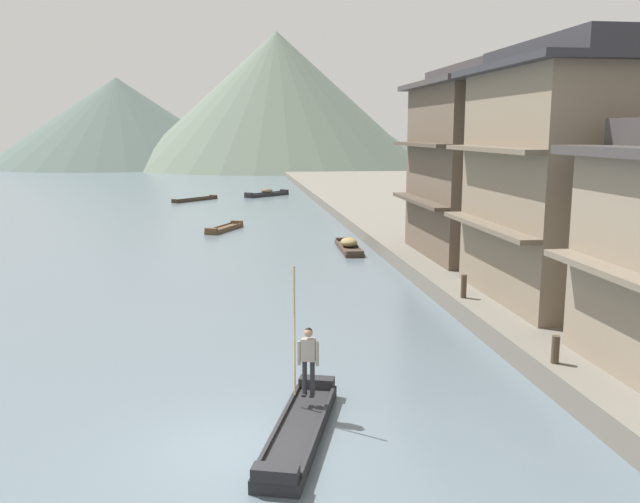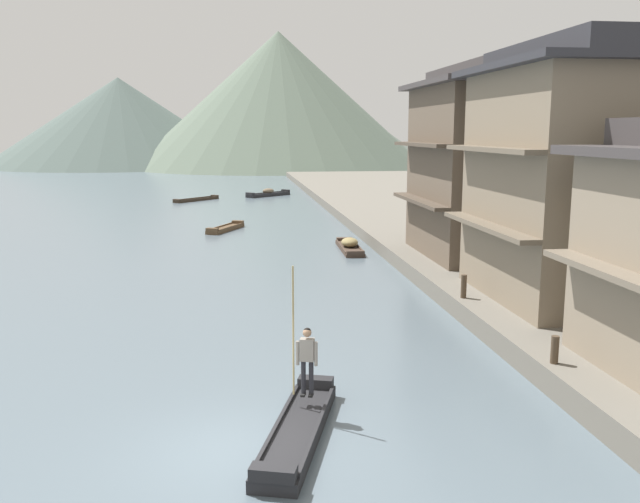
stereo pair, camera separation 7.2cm
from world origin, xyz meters
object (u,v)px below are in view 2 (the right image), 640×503
Objects in this scene: boat_moored_third at (350,246)px; boat_moored_far at (268,194)px; boatman_person at (306,353)px; house_waterfront_second at (554,176)px; boat_foreground_poled at (298,430)px; mooring_post_dock_near at (555,350)px; boat_moored_nearest at (196,199)px; mooring_post_dock_mid at (464,286)px; boat_moored_second at (226,228)px; house_waterfront_tall at (478,164)px.

boat_moored_far is (-2.84, 32.13, 0.03)m from boat_moored_third.
boatman_person is 53.83m from boat_moored_far.
boat_moored_third is at bearing -84.95° from boat_moored_far.
boatman_person is 22.20m from boat_moored_third.
house_waterfront_second is (7.44, -46.42, 4.72)m from boat_moored_far.
boatman_person is 0.63× the size of boat_moored_third.
boat_foreground_poled is 1.03× the size of boat_moored_third.
boat_foreground_poled is 6.88× the size of mooring_post_dock_near.
boat_moored_nearest is 30.07m from boat_moored_third.
boat_moored_nearest is at bearing 105.22° from mooring_post_dock_mid.
mooring_post_dock_mid reaches higher than boat_moored_third.
boat_moored_second is 0.86× the size of boat_moored_third.
boat_moored_second is at bearing 129.24° from boat_moored_third.
mooring_post_dock_mid is at bearing -74.78° from boat_moored_nearest.
mooring_post_dock_near is at bearing -85.41° from boat_moored_third.
boat_moored_third is 9.02m from house_waterfront_tall.
mooring_post_dock_mid is at bearing -84.41° from boat_moored_far.
house_waterfront_second is 10.52× the size of mooring_post_dock_mid.
boat_foreground_poled is at bearing -138.80° from house_waterfront_second.
boat_moored_far is at bearing 27.96° from boat_moored_nearest.
mooring_post_dock_mid reaches higher than mooring_post_dock_near.
boat_moored_third is 15.75m from house_waterfront_second.
boat_moored_nearest is 0.51× the size of house_waterfront_second.
boat_moored_far reaches higher than boat_moored_second.
boat_moored_second is 23.98m from mooring_post_dock_mid.
boat_foreground_poled is 31.23m from boat_moored_second.
boatman_person reaches higher than boat_moored_second.
boat_foreground_poled is 13.69m from house_waterfront_second.
boat_moored_second is (-1.85, 31.18, -0.03)m from boat_foreground_poled.
boat_moored_nearest is 0.51× the size of house_waterfront_tall.
boat_moored_far is 6.52× the size of mooring_post_dock_near.
boat_foreground_poled is 11.11m from mooring_post_dock_mid.
house_waterfront_second is at bearing 38.24° from boatman_person.
boat_moored_far is (2.20, 54.86, 0.10)m from boat_foreground_poled.
boatman_person is 10.04m from mooring_post_dock_mid.
boat_foreground_poled is 1.11× the size of boat_moored_nearest.
house_waterfront_tall is 15.86m from mooring_post_dock_near.
mooring_post_dock_mid is (-3.35, -8.13, -3.88)m from house_waterfront_tall.
house_waterfront_tall is (11.92, -14.25, 4.84)m from boat_moored_second.
boatman_person is 6.49m from mooring_post_dock_near.
boat_moored_far is (1.90, 53.78, -1.25)m from boatman_person.
boat_moored_nearest is at bearing 98.40° from boat_moored_second.
boat_moored_nearest is (-4.80, 51.14, -0.05)m from boat_foreground_poled.
boat_moored_far is at bearing 87.70° from boat_foreground_poled.
boatman_person is at bearing -172.34° from mooring_post_dock_near.
house_waterfront_second reaches higher than boat_foreground_poled.
house_waterfront_second is (4.60, -14.29, 4.75)m from boat_moored_third.
boat_moored_third is at bearing 77.49° from boat_foreground_poled.
boatman_person is at bearing -84.18° from boat_moored_nearest.
boat_moored_nearest is 6.23× the size of mooring_post_dock_near.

